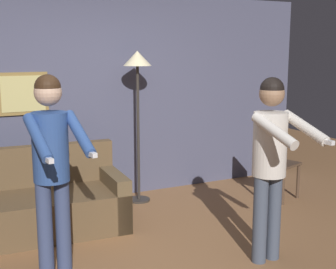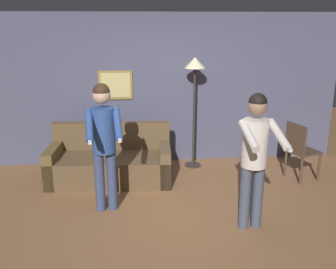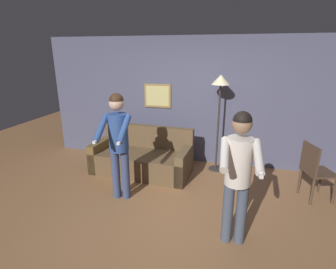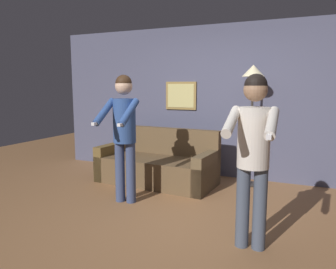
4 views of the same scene
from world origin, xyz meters
name	(u,v)px [view 2 (image 2 of 4)]	position (x,y,z in m)	size (l,w,h in m)	color
ground_plane	(171,215)	(0.00, 0.00, 0.00)	(12.00, 12.00, 0.00)	#90633E
back_wall_assembly	(159,90)	(-0.01, 2.08, 1.30)	(6.40, 0.09, 2.60)	#4D4F68
couch	(110,163)	(-0.85, 1.26, 0.28)	(1.95, 0.96, 0.87)	brown
torchiere_lamp	(195,75)	(0.56, 1.72, 1.59)	(0.35, 0.35, 1.89)	#332D28
person_standing_left	(104,136)	(-0.84, 0.23, 1.04)	(0.48, 0.69, 1.71)	#39466E
person_standing_right	(255,150)	(0.94, -0.39, 1.01)	(0.45, 0.69, 1.68)	#444E60
dining_chair_distant	(300,148)	(2.14, 0.98, 0.53)	(0.53, 0.53, 0.93)	#4C3828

